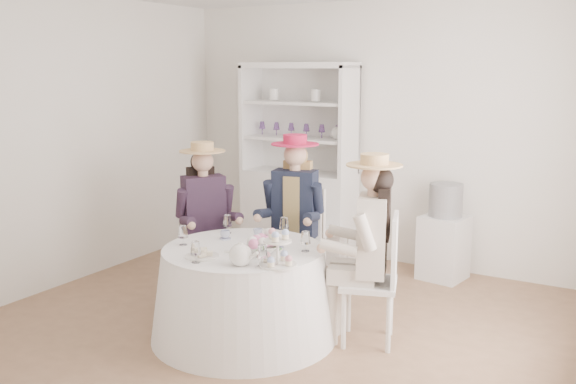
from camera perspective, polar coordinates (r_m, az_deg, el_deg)
The scene contains 21 objects.
ground at distance 5.33m, azimuth -0.55°, elevation -11.32°, with size 4.50×4.50×0.00m, color brown.
wall_back at distance 6.76m, azimuth 8.17°, elevation 5.17°, with size 4.50×4.50×0.00m, color white.
wall_front at distance 3.44m, azimuth -17.90°, elevation -0.89°, with size 4.50×4.50×0.00m, color white.
wall_left at distance 6.42m, azimuth -18.16°, elevation 4.42°, with size 4.50×4.50×0.00m, color white.
tea_table at distance 4.94m, azimuth -3.94°, elevation -8.92°, with size 1.42×1.42×0.70m.
hutch at distance 6.96m, azimuth 1.02°, elevation 0.35°, with size 1.26×0.53×2.08m.
side_table at distance 6.42m, azimuth 13.66°, elevation -4.82°, with size 0.40×0.40×0.62m, color silver.
hatbox at distance 6.31m, azimuth 13.85°, elevation -0.71°, with size 0.32×0.32×0.32m, color black.
guest_left at distance 5.66m, azimuth -7.42°, elevation -1.72°, with size 0.60×0.57×1.40m.
guest_mid at distance 5.61m, azimuth 0.55°, elevation -1.34°, with size 0.55×0.58×1.46m.
guest_right at distance 4.72m, azimuth 7.22°, elevation -4.09°, with size 0.58×0.54×1.42m.
spare_chair at distance 6.48m, azimuth 3.21°, elevation -2.91°, with size 0.49×0.49×0.87m.
teacup_a at distance 5.08m, azimuth -5.61°, elevation -3.86°, with size 0.08×0.08×0.06m, color white.
teacup_b at distance 5.08m, azimuth -2.69°, elevation -3.77°, with size 0.07×0.07×0.07m, color white.
teacup_c at distance 4.82m, azimuth -0.90°, elevation -4.61°, with size 0.08×0.08×0.06m, color white.
flower_bowl at distance 4.68m, azimuth -2.23°, elevation -5.12°, with size 0.24×0.24×0.06m, color white.
flower_arrangement at distance 4.65m, azimuth -2.22°, elevation -4.33°, with size 0.21×0.21×0.08m.
table_teapot at distance 4.40m, azimuth -4.22°, elevation -5.61°, with size 0.23×0.16×0.17m.
sandwich_plate at distance 4.63m, azimuth -7.65°, elevation -5.57°, with size 0.25×0.25×0.05m.
cupcake_stand at distance 4.38m, azimuth -0.93°, elevation -5.43°, with size 0.26×0.26×0.24m.
stemware_set at distance 4.81m, azimuth -4.01°, elevation -4.13°, with size 0.96×1.01×0.15m.
Camera 1 is at (2.53, -4.23, 2.03)m, focal length 40.00 mm.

